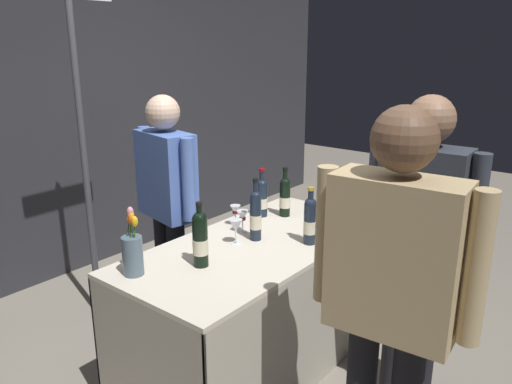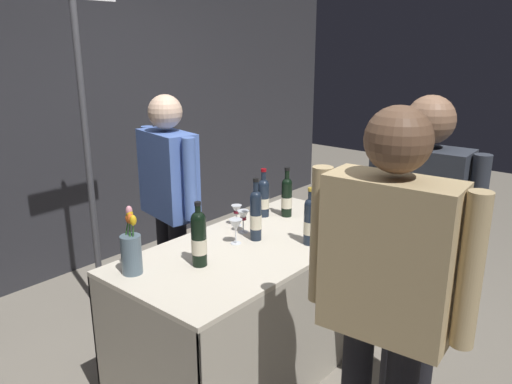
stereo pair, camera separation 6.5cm
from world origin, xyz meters
name	(u,v)px [view 2 (the right image)]	position (x,y,z in m)	size (l,w,h in m)	color
ground_plane	(256,363)	(0.00, 0.00, 0.00)	(12.00, 12.00, 0.00)	gray
back_partition	(56,125)	(0.00, 2.10, 1.25)	(7.18, 0.12, 2.50)	#2D2D33
tasting_table	(256,282)	(0.00, 0.00, 0.55)	(1.66, 0.80, 0.80)	beige
featured_wine_bottle	(310,220)	(0.18, -0.24, 0.94)	(0.07, 0.07, 0.33)	#192333
display_bottle_0	(199,238)	(-0.41, 0.03, 0.95)	(0.08, 0.08, 0.34)	black
display_bottle_1	(256,214)	(0.04, 0.03, 0.95)	(0.07, 0.07, 0.36)	#192333
display_bottle_2	(287,196)	(0.48, 0.14, 0.93)	(0.07, 0.07, 0.33)	black
display_bottle_3	(264,197)	(0.38, 0.26, 0.93)	(0.07, 0.07, 0.32)	#192333
wine_glass_near_vendor	(237,211)	(0.14, 0.27, 0.90)	(0.07, 0.07, 0.13)	silver
wine_glass_mid	(243,216)	(0.07, 0.16, 0.90)	(0.07, 0.07, 0.14)	silver
wine_glass_near_taster	(236,226)	(-0.08, 0.08, 0.90)	(0.08, 0.08, 0.14)	silver
flower_vase	(131,250)	(-0.69, 0.21, 0.92)	(0.10, 0.10, 0.34)	slate
vendor_presenter	(169,192)	(0.02, 0.76, 0.95)	(0.29, 0.60, 1.58)	black
taster_foreground_right	(419,232)	(0.27, -0.83, 0.99)	(0.23, 0.57, 1.66)	black
taster_foreground_left	(386,288)	(-0.44, -1.00, 1.03)	(0.25, 0.63, 1.69)	black
booth_signpost	(84,119)	(-0.26, 1.24, 1.41)	(0.61, 0.04, 2.32)	#47474C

